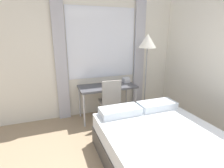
{
  "coord_description": "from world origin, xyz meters",
  "views": [
    {
      "loc": [
        -0.99,
        -0.74,
        1.8
      ],
      "look_at": [
        0.12,
        2.27,
        0.88
      ],
      "focal_mm": 28.0,
      "sensor_mm": 36.0,
      "label": 1
    }
  ],
  "objects_px": {
    "telephone": "(126,80)",
    "bed": "(166,152)",
    "desk": "(107,88)",
    "standing_lamp": "(147,46)",
    "desk_chair": "(110,99)",
    "book": "(110,85)"
  },
  "relations": [
    {
      "from": "desk",
      "to": "telephone",
      "type": "relative_size",
      "value": 6.97
    },
    {
      "from": "desk",
      "to": "desk_chair",
      "type": "bearing_deg",
      "value": -96.97
    },
    {
      "from": "telephone",
      "to": "bed",
      "type": "bearing_deg",
      "value": -98.01
    },
    {
      "from": "telephone",
      "to": "desk_chair",
      "type": "bearing_deg",
      "value": -142.24
    },
    {
      "from": "standing_lamp",
      "to": "book",
      "type": "xyz_separation_m",
      "value": [
        -0.88,
        -0.03,
        -0.81
      ]
    },
    {
      "from": "desk",
      "to": "bed",
      "type": "height_order",
      "value": "desk"
    },
    {
      "from": "desk",
      "to": "standing_lamp",
      "type": "bearing_deg",
      "value": -0.61
    },
    {
      "from": "desk",
      "to": "bed",
      "type": "bearing_deg",
      "value": -82.73
    },
    {
      "from": "telephone",
      "to": "standing_lamp",
      "type": "bearing_deg",
      "value": -18.1
    },
    {
      "from": "bed",
      "to": "standing_lamp",
      "type": "relative_size",
      "value": 1.1
    },
    {
      "from": "desk_chair",
      "to": "bed",
      "type": "bearing_deg",
      "value": -76.01
    },
    {
      "from": "desk_chair",
      "to": "bed",
      "type": "height_order",
      "value": "desk_chair"
    },
    {
      "from": "standing_lamp",
      "to": "telephone",
      "type": "distance_m",
      "value": 0.9
    },
    {
      "from": "desk_chair",
      "to": "telephone",
      "type": "height_order",
      "value": "desk_chair"
    },
    {
      "from": "book",
      "to": "standing_lamp",
      "type": "bearing_deg",
      "value": 2.03
    },
    {
      "from": "desk",
      "to": "desk_chair",
      "type": "distance_m",
      "value": 0.32
    },
    {
      "from": "telephone",
      "to": "book",
      "type": "distance_m",
      "value": 0.48
    },
    {
      "from": "bed",
      "to": "book",
      "type": "height_order",
      "value": "book"
    },
    {
      "from": "standing_lamp",
      "to": "desk_chair",
      "type": "bearing_deg",
      "value": -164.37
    },
    {
      "from": "book",
      "to": "bed",
      "type": "bearing_deg",
      "value": -84.24
    },
    {
      "from": "desk",
      "to": "book",
      "type": "relative_size",
      "value": 5.25
    },
    {
      "from": "desk_chair",
      "to": "telephone",
      "type": "bearing_deg",
      "value": 41.89
    }
  ]
}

